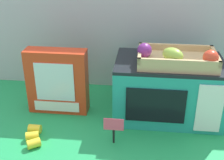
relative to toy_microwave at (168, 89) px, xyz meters
name	(u,v)px	position (x,y,z in m)	size (l,w,h in m)	color
ground_plane	(115,111)	(-0.21, 0.00, -0.12)	(1.70, 1.70, 0.00)	#219E54
display_back_panel	(121,19)	(-0.21, 0.25, 0.21)	(1.61, 0.03, 0.65)	#B7BABF
toy_microwave	(168,89)	(0.00, 0.00, 0.00)	(0.41, 0.26, 0.23)	teal
food_groups_crate	(176,58)	(0.02, -0.04, 0.14)	(0.29, 0.17, 0.08)	tan
cookie_set_box	(57,81)	(-0.44, -0.02, 0.02)	(0.24, 0.08, 0.26)	red
price_sign	(114,127)	(-0.19, -0.21, -0.05)	(0.07, 0.01, 0.10)	black
loose_toy_banana	(34,136)	(-0.48, -0.23, -0.10)	(0.08, 0.13, 0.03)	yellow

